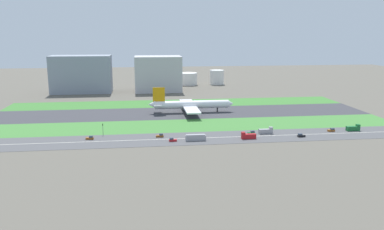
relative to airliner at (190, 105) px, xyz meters
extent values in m
plane|color=#5B564C|center=(-5.99, 0.00, -6.23)|extent=(800.00, 800.00, 0.00)
cube|color=#38383D|center=(-5.99, 0.00, -6.18)|extent=(280.00, 46.00, 0.10)
cube|color=#3D7A33|center=(-5.99, 41.00, -6.18)|extent=(280.00, 36.00, 0.10)
cube|color=#427F38|center=(-5.99, -41.00, -6.18)|extent=(280.00, 36.00, 0.10)
cube|color=#4C4C4F|center=(-5.99, -73.00, -6.18)|extent=(280.00, 28.00, 0.10)
cube|color=silver|center=(-5.99, -73.00, -6.13)|extent=(266.00, 0.50, 0.01)
cylinder|color=white|center=(1.68, 0.00, 0.07)|extent=(56.00, 6.00, 6.00)
cone|color=white|center=(31.68, 0.00, 0.07)|extent=(4.00, 5.70, 5.70)
cone|color=white|center=(-28.82, 0.00, 0.87)|extent=(5.00, 5.40, 5.40)
cube|color=orange|center=(-23.32, 0.00, 8.07)|extent=(9.00, 0.80, 11.00)
cube|color=white|center=(-24.32, 0.00, 1.07)|extent=(6.00, 16.00, 0.60)
cube|color=white|center=(-0.32, 15.00, -1.13)|extent=(10.00, 26.00, 1.00)
cylinder|color=gray|center=(0.68, 9.00, -3.33)|extent=(5.00, 3.20, 3.20)
cube|color=white|center=(-0.32, -15.00, -1.13)|extent=(10.00, 26.00, 1.00)
cylinder|color=gray|center=(0.68, -9.00, -3.33)|extent=(5.00, 3.20, 3.20)
cylinder|color=black|center=(21.28, 0.00, -4.53)|extent=(1.00, 1.00, 3.20)
cylinder|color=black|center=(-2.32, 3.50, -4.53)|extent=(1.00, 1.00, 3.20)
cylinder|color=black|center=(-2.32, -3.50, -4.53)|extent=(1.00, 1.00, 3.20)
cube|color=brown|center=(-65.97, -68.00, -5.58)|extent=(4.40, 1.80, 1.10)
cube|color=#333D4C|center=(-65.17, -68.00, -4.58)|extent=(2.20, 1.66, 0.90)
cube|color=#B2191E|center=(-19.01, -78.00, -5.58)|extent=(4.40, 1.80, 1.10)
cube|color=#333D4C|center=(-19.81, -78.00, -4.58)|extent=(2.20, 1.66, 0.90)
cube|color=#19662D|center=(29.04, -68.00, -5.58)|extent=(4.40, 1.80, 1.10)
cube|color=#333D4C|center=(29.84, -68.00, -4.58)|extent=(2.20, 1.66, 0.90)
cube|color=brown|center=(79.80, -68.00, -5.58)|extent=(4.40, 1.80, 1.10)
cube|color=#333D4C|center=(80.60, -68.00, -4.58)|extent=(2.20, 1.66, 0.90)
cube|color=#19662D|center=(94.06, -68.00, -4.73)|extent=(8.40, 2.50, 2.80)
cube|color=#19662D|center=(97.26, -68.00, -2.73)|extent=(2.00, 2.30, 1.20)
cube|color=#99999E|center=(-6.13, -78.00, -4.63)|extent=(11.60, 2.50, 3.00)
cube|color=#99999E|center=(-6.23, -78.00, -2.88)|extent=(10.80, 2.30, 0.50)
cube|color=#B2191E|center=(24.67, -78.00, -4.73)|extent=(8.40, 2.50, 2.80)
cube|color=#B2191E|center=(21.47, -78.00, -2.73)|extent=(2.00, 2.30, 1.20)
cube|color=#99999E|center=(37.99, -68.00, -4.73)|extent=(8.40, 2.50, 2.80)
cube|color=#99999E|center=(41.19, -68.00, -2.73)|extent=(2.00, 2.30, 1.20)
cube|color=brown|center=(-25.94, -68.00, -5.58)|extent=(4.40, 1.80, 1.10)
cube|color=#333D4C|center=(-25.14, -68.00, -4.58)|extent=(2.20, 1.66, 0.90)
cube|color=black|center=(56.43, -78.00, -5.58)|extent=(4.40, 1.80, 1.10)
cube|color=#333D4C|center=(55.63, -78.00, -4.58)|extent=(2.20, 1.66, 0.90)
cylinder|color=#4C4C51|center=(-59.17, -60.00, -3.13)|extent=(0.24, 0.24, 6.00)
cube|color=black|center=(-59.17, -60.00, 0.47)|extent=(0.36, 0.36, 1.20)
sphere|color=#19D826|center=(-59.17, -60.20, 0.77)|extent=(0.24, 0.24, 0.24)
cube|color=gray|center=(-95.99, 114.00, 12.36)|extent=(59.34, 26.31, 37.19)
cube|color=#B2B2B7|center=(-19.05, 114.00, 11.74)|extent=(47.22, 31.75, 35.93)
cylinder|color=silver|center=(-21.76, 159.00, 0.97)|extent=(25.97, 25.97, 14.40)
cylinder|color=silver|center=(17.06, 159.00, 0.71)|extent=(21.15, 21.15, 13.89)
cylinder|color=silver|center=(51.13, 159.00, 2.07)|extent=(16.21, 16.21, 16.60)
camera|label=1|loc=(-34.99, -289.61, 54.28)|focal=36.62mm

